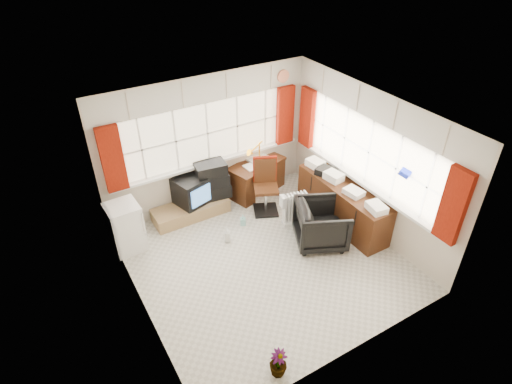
{
  "coord_description": "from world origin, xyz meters",
  "views": [
    {
      "loc": [
        -2.75,
        -4.33,
        4.84
      ],
      "look_at": [
        0.15,
        0.55,
        0.98
      ],
      "focal_mm": 30.0,
      "sensor_mm": 36.0,
      "label": 1
    }
  ],
  "objects_px": {
    "task_chair": "(265,183)",
    "office_chair": "(321,224)",
    "credenza": "(342,203)",
    "desk_lamp": "(259,147)",
    "desk": "(257,176)",
    "tv_bench": "(191,210)",
    "crt_tv": "(192,190)",
    "mini_fridge": "(126,227)",
    "radiator": "(294,212)"
  },
  "relations": [
    {
      "from": "tv_bench",
      "to": "crt_tv",
      "type": "xyz_separation_m",
      "value": [
        0.08,
        0.07,
        0.38
      ]
    },
    {
      "from": "tv_bench",
      "to": "task_chair",
      "type": "bearing_deg",
      "value": -20.05
    },
    {
      "from": "credenza",
      "to": "crt_tv",
      "type": "distance_m",
      "value": 2.72
    },
    {
      "from": "desk_lamp",
      "to": "tv_bench",
      "type": "bearing_deg",
      "value": -177.23
    },
    {
      "from": "radiator",
      "to": "credenza",
      "type": "bearing_deg",
      "value": -25.46
    },
    {
      "from": "office_chair",
      "to": "crt_tv",
      "type": "height_order",
      "value": "same"
    },
    {
      "from": "task_chair",
      "to": "office_chair",
      "type": "xyz_separation_m",
      "value": [
        0.29,
        -1.32,
        -0.18
      ]
    },
    {
      "from": "desk",
      "to": "crt_tv",
      "type": "relative_size",
      "value": 1.85
    },
    {
      "from": "desk_lamp",
      "to": "task_chair",
      "type": "distance_m",
      "value": 0.73
    },
    {
      "from": "tv_bench",
      "to": "mini_fridge",
      "type": "distance_m",
      "value": 1.31
    },
    {
      "from": "desk_lamp",
      "to": "radiator",
      "type": "distance_m",
      "value": 1.43
    },
    {
      "from": "radiator",
      "to": "credenza",
      "type": "distance_m",
      "value": 0.86
    },
    {
      "from": "desk",
      "to": "desk_lamp",
      "type": "distance_m",
      "value": 0.62
    },
    {
      "from": "desk",
      "to": "radiator",
      "type": "height_order",
      "value": "desk"
    },
    {
      "from": "desk_lamp",
      "to": "radiator",
      "type": "xyz_separation_m",
      "value": [
        -0.0,
        -1.23,
        -0.73
      ]
    },
    {
      "from": "desk_lamp",
      "to": "desk",
      "type": "bearing_deg",
      "value": 173.01
    },
    {
      "from": "desk_lamp",
      "to": "radiator",
      "type": "height_order",
      "value": "desk_lamp"
    },
    {
      "from": "credenza",
      "to": "office_chair",
      "type": "bearing_deg",
      "value": -157.75
    },
    {
      "from": "tv_bench",
      "to": "office_chair",
      "type": "bearing_deg",
      "value": -48.35
    },
    {
      "from": "desk_lamp",
      "to": "office_chair",
      "type": "xyz_separation_m",
      "value": [
        0.09,
        -1.87,
        -0.61
      ]
    },
    {
      "from": "desk",
      "to": "task_chair",
      "type": "height_order",
      "value": "task_chair"
    },
    {
      "from": "desk",
      "to": "tv_bench",
      "type": "relative_size",
      "value": 0.9
    },
    {
      "from": "task_chair",
      "to": "mini_fridge",
      "type": "relative_size",
      "value": 1.23
    },
    {
      "from": "office_chair",
      "to": "task_chair",
      "type": "bearing_deg",
      "value": 37.63
    },
    {
      "from": "task_chair",
      "to": "radiator",
      "type": "distance_m",
      "value": 0.76
    },
    {
      "from": "task_chair",
      "to": "credenza",
      "type": "xyz_separation_m",
      "value": [
        0.97,
        -1.04,
        -0.17
      ]
    },
    {
      "from": "desk_lamp",
      "to": "office_chair",
      "type": "distance_m",
      "value": 1.97
    },
    {
      "from": "desk",
      "to": "credenza",
      "type": "bearing_deg",
      "value": -62.81
    },
    {
      "from": "desk_lamp",
      "to": "tv_bench",
      "type": "distance_m",
      "value": 1.74
    },
    {
      "from": "desk",
      "to": "task_chair",
      "type": "relative_size",
      "value": 1.19
    },
    {
      "from": "task_chair",
      "to": "crt_tv",
      "type": "height_order",
      "value": "task_chair"
    },
    {
      "from": "credenza",
      "to": "mini_fridge",
      "type": "relative_size",
      "value": 2.33
    },
    {
      "from": "office_chair",
      "to": "crt_tv",
      "type": "xyz_separation_m",
      "value": [
        -1.52,
        1.87,
        0.12
      ]
    },
    {
      "from": "task_chair",
      "to": "tv_bench",
      "type": "bearing_deg",
      "value": 159.95
    },
    {
      "from": "office_chair",
      "to": "credenza",
      "type": "height_order",
      "value": "credenza"
    },
    {
      "from": "desk",
      "to": "desk_lamp",
      "type": "relative_size",
      "value": 2.65
    },
    {
      "from": "radiator",
      "to": "mini_fridge",
      "type": "distance_m",
      "value": 2.9
    },
    {
      "from": "desk_lamp",
      "to": "credenza",
      "type": "xyz_separation_m",
      "value": [
        0.77,
        -1.59,
        -0.6
      ]
    },
    {
      "from": "desk_lamp",
      "to": "crt_tv",
      "type": "xyz_separation_m",
      "value": [
        -1.44,
        -0.01,
        -0.48
      ]
    },
    {
      "from": "radiator",
      "to": "tv_bench",
      "type": "relative_size",
      "value": 0.46
    },
    {
      "from": "crt_tv",
      "to": "mini_fridge",
      "type": "bearing_deg",
      "value": -165.9
    },
    {
      "from": "task_chair",
      "to": "radiator",
      "type": "relative_size",
      "value": 1.64
    },
    {
      "from": "desk",
      "to": "office_chair",
      "type": "xyz_separation_m",
      "value": [
        0.14,
        -1.88,
        0.01
      ]
    },
    {
      "from": "desk",
      "to": "mini_fridge",
      "type": "height_order",
      "value": "mini_fridge"
    },
    {
      "from": "task_chair",
      "to": "office_chair",
      "type": "bearing_deg",
      "value": -77.69
    },
    {
      "from": "desk_lamp",
      "to": "mini_fridge",
      "type": "xyz_separation_m",
      "value": [
        -2.76,
        -0.34,
        -0.56
      ]
    },
    {
      "from": "credenza",
      "to": "crt_tv",
      "type": "height_order",
      "value": "credenza"
    },
    {
      "from": "radiator",
      "to": "tv_bench",
      "type": "bearing_deg",
      "value": 142.59
    },
    {
      "from": "desk",
      "to": "office_chair",
      "type": "distance_m",
      "value": 1.88
    },
    {
      "from": "radiator",
      "to": "crt_tv",
      "type": "bearing_deg",
      "value": 139.54
    }
  ]
}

